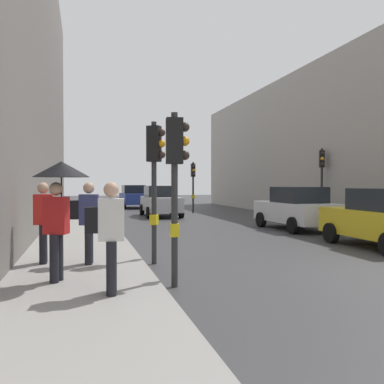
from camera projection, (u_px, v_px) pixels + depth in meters
The scene contains 13 objects.
sidewalk_kerb at pixel (81, 244), 12.88m from camera, with size 2.77×40.00×0.16m, color gray.
building_facade_right at pixel (361, 149), 28.22m from camera, with size 12.00×28.37×8.32m, color #B2ADA3.
traffic_light_far_median at pixel (193, 178), 27.65m from camera, with size 0.25×0.43×3.26m.
traffic_light_near_left at pixel (176, 167), 7.88m from camera, with size 0.44×0.27×3.21m.
traffic_light_near_right at pixel (155, 166), 10.13m from camera, with size 0.44×0.36×3.36m.
traffic_light_mid_street at pixel (322, 171), 21.18m from camera, with size 0.34×0.45×3.63m.
car_silver_hatchback at pixel (161, 201), 24.73m from camera, with size 2.02×4.20×1.76m.
car_white_compact at pixel (296, 208), 17.68m from camera, with size 2.18×4.28×1.76m.
car_blue_van at pixel (134, 196), 33.27m from camera, with size 2.11×4.25×1.76m.
pedestrian_with_umbrella at pixel (60, 187), 7.62m from camera, with size 1.00×1.00×2.14m.
pedestrian_with_black_backpack at pixel (108, 231), 6.75m from camera, with size 0.62×0.36×1.77m.
pedestrian_with_grey_backpack at pixel (87, 218), 9.30m from camera, with size 0.63×0.37×1.77m.
pedestrian_in_red_jacket at pixel (43, 219), 9.39m from camera, with size 0.40×0.36×1.77m.
Camera 1 is at (-6.54, -7.27, 1.91)m, focal length 40.26 mm.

